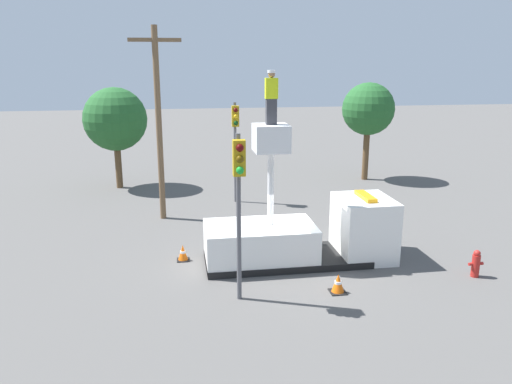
{
  "coord_description": "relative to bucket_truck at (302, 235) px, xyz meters",
  "views": [
    {
      "loc": [
        -3.66,
        -16.17,
        6.9
      ],
      "look_at": [
        -1.29,
        -1.29,
        2.94
      ],
      "focal_mm": 35.0,
      "sensor_mm": 36.0,
      "label": 1
    }
  ],
  "objects": [
    {
      "name": "fire_hydrant",
      "position": [
        5.32,
        -2.24,
        -0.51
      ],
      "size": [
        0.5,
        0.26,
        0.93
      ],
      "color": "#B2231E",
      "rests_on": "ground"
    },
    {
      "name": "traffic_cone_curbside",
      "position": [
        0.48,
        -2.65,
        -0.68
      ],
      "size": [
        0.5,
        0.5,
        0.6
      ],
      "color": "black",
      "rests_on": "ground"
    },
    {
      "name": "traffic_light_pole",
      "position": [
        -2.57,
        -2.73,
        2.57
      ],
      "size": [
        0.34,
        0.57,
        4.98
      ],
      "color": "#515156",
      "rests_on": "ground"
    },
    {
      "name": "traffic_cone_rear",
      "position": [
        -4.19,
        0.69,
        -0.69
      ],
      "size": [
        0.44,
        0.44,
        0.57
      ],
      "color": "black",
      "rests_on": "ground"
    },
    {
      "name": "tree_left_bg",
      "position": [
        6.86,
        11.74,
        3.21
      ],
      "size": [
        3.05,
        3.05,
        5.73
      ],
      "color": "brown",
      "rests_on": "ground"
    },
    {
      "name": "utility_pole",
      "position": [
        -4.98,
        5.84,
        3.54
      ],
      "size": [
        2.2,
        0.26,
        8.36
      ],
      "color": "brown",
      "rests_on": "ground"
    },
    {
      "name": "tree_right_bg",
      "position": [
        -7.52,
        11.98,
        2.86
      ],
      "size": [
        3.45,
        3.45,
        5.57
      ],
      "color": "brown",
      "rests_on": "ground"
    },
    {
      "name": "bucket_truck",
      "position": [
        0.0,
        0.0,
        0.0
      ],
      "size": [
        6.65,
        2.29,
        4.88
      ],
      "color": "black",
      "rests_on": "ground"
    },
    {
      "name": "worker",
      "position": [
        -1.15,
        0.0,
        4.8
      ],
      "size": [
        0.4,
        0.26,
        1.75
      ],
      "color": "#38383D",
      "rests_on": "bucket_truck"
    },
    {
      "name": "traffic_light_across",
      "position": [
        -1.41,
        7.91,
        2.57
      ],
      "size": [
        0.34,
        0.57,
        4.98
      ],
      "color": "#515156",
      "rests_on": "ground"
    },
    {
      "name": "ground_plane",
      "position": [
        -0.57,
        0.0,
        -0.96
      ],
      "size": [
        120.0,
        120.0,
        0.0
      ],
      "primitive_type": "plane",
      "color": "#565451"
    }
  ]
}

